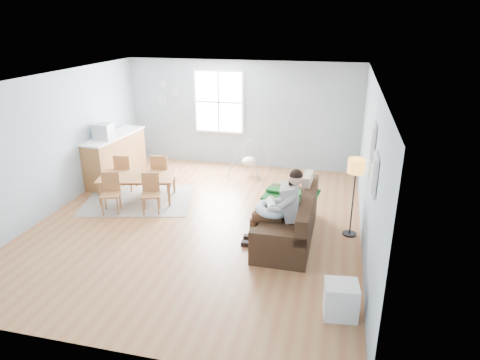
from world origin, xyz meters
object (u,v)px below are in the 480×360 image
(floor_lamp, at_px, (356,173))
(chair_sw, at_px, (111,191))
(chair_nw, at_px, (124,171))
(sofa, at_px, (290,223))
(counter, at_px, (115,157))
(storage_cube, at_px, (340,300))
(chair_se, at_px, (151,191))
(dining_table, at_px, (138,188))
(monitor, at_px, (103,131))
(baby_swing, at_px, (249,160))
(father, at_px, (281,206))
(chair_ne, at_px, (160,171))
(toddler, at_px, (288,196))

(floor_lamp, bearing_deg, chair_sw, -178.80)
(chair_nw, bearing_deg, sofa, -19.28)
(counter, bearing_deg, storage_cube, -36.38)
(sofa, relative_size, chair_sw, 2.61)
(chair_sw, height_order, chair_se, chair_sw)
(dining_table, bearing_deg, monitor, 133.54)
(monitor, bearing_deg, storage_cube, -33.65)
(storage_cube, distance_m, monitor, 6.54)
(baby_swing, bearing_deg, chair_sw, -129.60)
(dining_table, bearing_deg, floor_lamp, -20.66)
(chair_sw, distance_m, counter, 1.92)
(floor_lamp, bearing_deg, chair_nw, 168.82)
(floor_lamp, height_order, chair_sw, floor_lamp)
(floor_lamp, bearing_deg, father, -149.72)
(chair_ne, distance_m, counter, 1.43)
(chair_ne, bearing_deg, toddler, -24.03)
(chair_se, relative_size, chair_ne, 0.93)
(counter, bearing_deg, father, -28.12)
(toddler, height_order, chair_ne, toddler)
(counter, bearing_deg, monitor, -91.62)
(sofa, distance_m, counter, 4.90)
(floor_lamp, distance_m, chair_se, 3.96)
(sofa, distance_m, chair_sw, 3.64)
(floor_lamp, xyz_separation_m, dining_table, (-4.40, 0.54, -0.91))
(dining_table, bearing_deg, counter, 121.61)
(sofa, distance_m, storage_cube, 2.15)
(chair_ne, height_order, monitor, monitor)
(floor_lamp, height_order, chair_nw, floor_lamp)
(father, distance_m, storage_cube, 2.01)
(chair_se, bearing_deg, chair_ne, 103.39)
(father, relative_size, toddler, 1.60)
(storage_cube, bearing_deg, father, 122.37)
(chair_nw, distance_m, monitor, 1.02)
(counter, xyz_separation_m, baby_swing, (3.07, 0.98, -0.17))
(baby_swing, bearing_deg, floor_lamp, -47.00)
(chair_sw, bearing_deg, chair_nw, 103.67)
(sofa, height_order, father, father)
(toddler, bearing_deg, chair_nw, 163.04)
(father, xyz_separation_m, floor_lamp, (1.18, 0.69, 0.44))
(chair_ne, bearing_deg, baby_swing, 40.11)
(sofa, xyz_separation_m, monitor, (-4.47, 1.64, 0.97))
(toddler, relative_size, chair_se, 1.11)
(chair_sw, distance_m, chair_ne, 1.36)
(dining_table, bearing_deg, chair_se, -54.97)
(chair_se, bearing_deg, dining_table, 138.74)
(storage_cube, bearing_deg, toddler, 114.67)
(dining_table, height_order, chair_se, chair_se)
(toddler, height_order, counter, counter)
(chair_sw, relative_size, chair_se, 1.02)
(father, distance_m, chair_se, 2.84)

